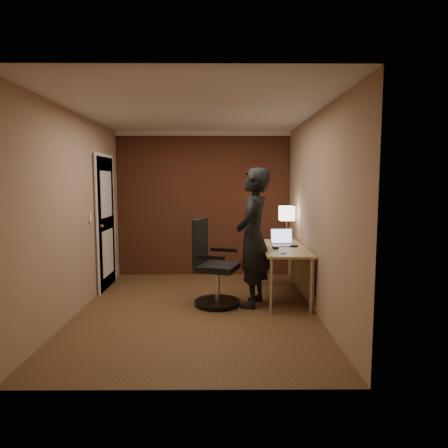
{
  "coord_description": "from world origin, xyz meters",
  "views": [
    {
      "loc": [
        0.32,
        -5.0,
        1.65
      ],
      "look_at": [
        0.35,
        0.55,
        1.05
      ],
      "focal_mm": 32.0,
      "sensor_mm": 36.0,
      "label": 1
    }
  ],
  "objects": [
    {
      "name": "office_chair",
      "position": [
        0.19,
        0.2,
        0.5
      ],
      "size": [
        0.64,
        0.71,
        1.13
      ],
      "color": "black",
      "rests_on": "ground"
    },
    {
      "name": "phone",
      "position": [
        1.11,
        0.03,
        0.73
      ],
      "size": [
        0.09,
        0.13,
        0.01
      ],
      "primitive_type": "cube",
      "rotation": [
        0.0,
        0.0,
        -0.27
      ],
      "color": "black",
      "rests_on": "desk"
    },
    {
      "name": "room",
      "position": [
        -0.27,
        1.54,
        1.37
      ],
      "size": [
        4.0,
        4.0,
        4.0
      ],
      "color": "brown",
      "rests_on": "ground"
    },
    {
      "name": "person",
      "position": [
        0.73,
        0.18,
        0.91
      ],
      "size": [
        0.62,
        0.77,
        1.82
      ],
      "primitive_type": "imported",
      "rotation": [
        0.0,
        0.0,
        -1.89
      ],
      "color": "black",
      "rests_on": "ground"
    },
    {
      "name": "mouse",
      "position": [
        1.05,
        0.37,
        0.75
      ],
      "size": [
        0.08,
        0.11,
        0.03
      ],
      "primitive_type": "cube",
      "rotation": [
        0.0,
        0.0,
        0.19
      ],
      "color": "black",
      "rests_on": "desk"
    },
    {
      "name": "laptop",
      "position": [
        1.2,
        0.69,
        0.79
      ],
      "size": [
        0.36,
        0.3,
        0.23
      ],
      "color": "silver",
      "rests_on": "desk"
    },
    {
      "name": "wallet",
      "position": [
        1.34,
        0.53,
        0.74
      ],
      "size": [
        0.13,
        0.14,
        0.02
      ],
      "primitive_type": "cube",
      "rotation": [
        0.0,
        0.0,
        -0.43
      ],
      "color": "black",
      "rests_on": "desk"
    },
    {
      "name": "desk",
      "position": [
        1.25,
        0.53,
        0.6
      ],
      "size": [
        0.6,
        1.5,
        0.73
      ],
      "color": "tan",
      "rests_on": "ground"
    },
    {
      "name": "desk_lamp",
      "position": [
        1.32,
        1.13,
        1.15
      ],
      "size": [
        0.22,
        0.22,
        0.54
      ],
      "color": "silver",
      "rests_on": "desk"
    }
  ]
}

